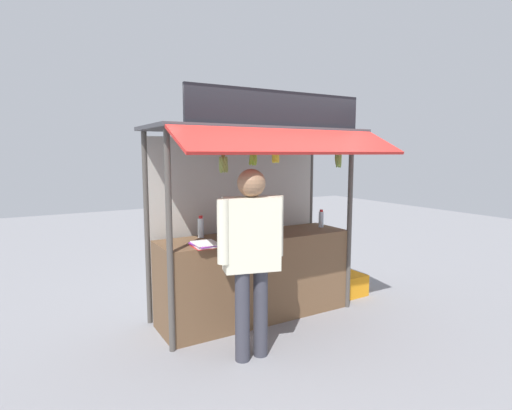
# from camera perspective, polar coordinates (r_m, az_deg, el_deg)

# --- Properties ---
(ground_plane) EXTENTS (20.00, 20.00, 0.00)m
(ground_plane) POSITION_cam_1_polar(r_m,az_deg,el_deg) (4.96, -0.00, -15.29)
(ground_plane) COLOR gray
(stall_counter) EXTENTS (2.26, 0.65, 0.97)m
(stall_counter) POSITION_cam_1_polar(r_m,az_deg,el_deg) (4.80, -0.00, -9.94)
(stall_counter) COLOR brown
(stall_counter) RESTS_ON ground
(stall_structure) EXTENTS (2.46, 1.50, 2.53)m
(stall_structure) POSITION_cam_1_polar(r_m,az_deg,el_deg) (4.68, -0.58, 2.67)
(stall_structure) COLOR #4C4742
(stall_structure) RESTS_ON ground
(water_bottle_back_left) EXTENTS (0.07, 0.07, 0.26)m
(water_bottle_back_left) POSITION_cam_1_polar(r_m,az_deg,el_deg) (4.54, -3.35, -3.07)
(water_bottle_back_left) COLOR silver
(water_bottle_back_left) RESTS_ON stall_counter
(water_bottle_center) EXTENTS (0.07, 0.07, 0.25)m
(water_bottle_center) POSITION_cam_1_polar(r_m,az_deg,el_deg) (4.58, -7.75, -3.11)
(water_bottle_center) COLOR silver
(water_bottle_center) RESTS_ON stall_counter
(water_bottle_far_right) EXTENTS (0.08, 0.08, 0.29)m
(water_bottle_far_right) POSITION_cam_1_polar(r_m,az_deg,el_deg) (4.90, 0.40, -2.09)
(water_bottle_far_right) COLOR silver
(water_bottle_far_right) RESTS_ON stall_counter
(water_bottle_left) EXTENTS (0.06, 0.06, 0.23)m
(water_bottle_left) POSITION_cam_1_polar(r_m,az_deg,el_deg) (5.23, 9.12, -1.94)
(water_bottle_left) COLOR silver
(water_bottle_left) RESTS_ON stall_counter
(magazine_stack_mid_right) EXTENTS (0.27, 0.31, 0.04)m
(magazine_stack_mid_right) POSITION_cam_1_polar(r_m,az_deg,el_deg) (4.15, -7.16, -5.53)
(magazine_stack_mid_right) COLOR red
(magazine_stack_mid_right) RESTS_ON stall_counter
(magazine_stack_front_left) EXTENTS (0.20, 0.25, 0.08)m
(magazine_stack_front_left) POSITION_cam_1_polar(r_m,az_deg,el_deg) (4.35, -0.71, -4.59)
(magazine_stack_front_left) COLOR red
(magazine_stack_front_left) RESTS_ON stall_counter
(banana_bunch_rightmost) EXTENTS (0.11, 0.10, 0.26)m
(banana_bunch_rightmost) POSITION_cam_1_polar(r_m,az_deg,el_deg) (4.08, -0.41, 6.69)
(banana_bunch_rightmost) COLOR #332D23
(banana_bunch_inner_left) EXTENTS (0.10, 0.10, 0.31)m
(banana_bunch_inner_left) POSITION_cam_1_polar(r_m,az_deg,el_deg) (4.74, 11.51, 6.14)
(banana_bunch_inner_left) COLOR #332D23
(banana_bunch_inner_right) EXTENTS (0.11, 0.11, 0.33)m
(banana_bunch_inner_right) POSITION_cam_1_polar(r_m,az_deg,el_deg) (3.92, -4.62, 5.71)
(banana_bunch_inner_right) COLOR #332D23
(banana_bunch_leftmost) EXTENTS (0.10, 0.10, 0.25)m
(banana_bunch_leftmost) POSITION_cam_1_polar(r_m,az_deg,el_deg) (4.21, 2.77, 6.88)
(banana_bunch_leftmost) COLOR #332D23
(vendor_person) EXTENTS (0.67, 0.34, 1.77)m
(vendor_person) POSITION_cam_1_polar(r_m,az_deg,el_deg) (3.70, -0.64, -5.86)
(vendor_person) COLOR #383842
(vendor_person) RESTS_ON ground
(plastic_crate) EXTENTS (0.42, 0.42, 0.28)m
(plastic_crate) POSITION_cam_1_polar(r_m,az_deg,el_deg) (5.75, 12.70, -10.76)
(plastic_crate) COLOR orange
(plastic_crate) RESTS_ON ground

